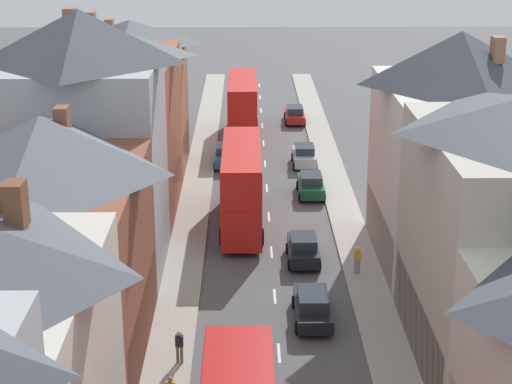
% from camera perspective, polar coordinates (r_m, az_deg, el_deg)
% --- Properties ---
extents(pavement_left, '(2.20, 104.00, 0.14)m').
position_cam_1_polar(pavement_left, '(53.36, -4.51, -3.14)').
color(pavement_left, '#A8A399').
rests_on(pavement_left, ground).
extents(pavement_right, '(2.20, 104.00, 0.14)m').
position_cam_1_polar(pavement_right, '(53.64, 6.44, -3.08)').
color(pavement_right, '#A8A399').
rests_on(pavement_right, ground).
extents(centre_line_dashes, '(0.14, 97.80, 0.01)m').
position_cam_1_polar(centre_line_dashes, '(51.43, 1.04, -4.03)').
color(centre_line_dashes, silver).
rests_on(centre_line_dashes, ground).
extents(terrace_row_left, '(8.00, 69.18, 14.72)m').
position_cam_1_polar(terrace_row_left, '(36.63, -14.39, -3.66)').
color(terrace_row_left, brown).
rests_on(terrace_row_left, ground).
extents(double_decker_bus_lead, '(2.74, 10.80, 5.30)m').
position_cam_1_polar(double_decker_bus_lead, '(54.45, -0.98, 0.47)').
color(double_decker_bus_lead, red).
rests_on(double_decker_bus_lead, ground).
extents(double_decker_bus_far_approaching, '(2.74, 10.80, 5.30)m').
position_cam_1_polar(double_decker_bus_far_approaching, '(75.10, -0.91, 5.69)').
color(double_decker_bus_far_approaching, red).
rests_on(double_decker_bus_far_approaching, ground).
extents(car_near_blue, '(1.90, 4.53, 1.60)m').
position_cam_1_polar(car_near_blue, '(43.25, 3.79, -7.58)').
color(car_near_blue, black).
rests_on(car_near_blue, ground).
extents(car_near_silver, '(1.90, 4.44, 1.58)m').
position_cam_1_polar(car_near_silver, '(81.03, 2.60, 5.21)').
color(car_near_silver, maroon).
rests_on(car_near_silver, ground).
extents(car_parked_left_a, '(1.90, 4.48, 1.70)m').
position_cam_1_polar(car_parked_left_a, '(67.87, -2.01, 2.51)').
color(car_parked_left_a, '#236093').
rests_on(car_parked_left_a, ground).
extents(car_parked_right_a, '(1.90, 4.21, 1.65)m').
position_cam_1_polar(car_parked_right_a, '(60.92, 3.68, 0.51)').
color(car_parked_right_a, '#144728').
rests_on(car_parked_right_a, ground).
extents(car_mid_black, '(1.90, 3.96, 1.67)m').
position_cam_1_polar(car_mid_black, '(49.87, 3.17, -3.78)').
color(car_mid_black, black).
rests_on(car_mid_black, ground).
extents(car_mid_white, '(1.90, 4.08, 1.70)m').
position_cam_1_polar(car_mid_white, '(67.77, 3.24, 2.46)').
color(car_mid_white, '#B7BABF').
rests_on(car_mid_white, ground).
extents(pedestrian_far_left, '(0.36, 0.22, 1.61)m').
position_cam_1_polar(pedestrian_far_left, '(39.34, -5.13, -10.13)').
color(pedestrian_far_left, brown).
rests_on(pedestrian_far_left, pavement_left).
extents(pedestrian_far_right, '(0.36, 0.22, 1.61)m').
position_cam_1_polar(pedestrian_far_right, '(48.25, 6.78, -4.45)').
color(pedestrian_far_right, gray).
rests_on(pedestrian_far_right, pavement_right).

